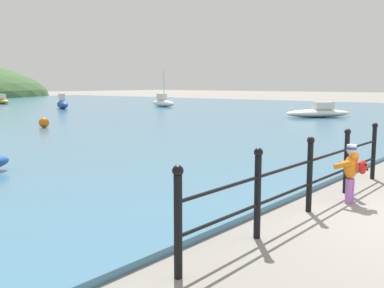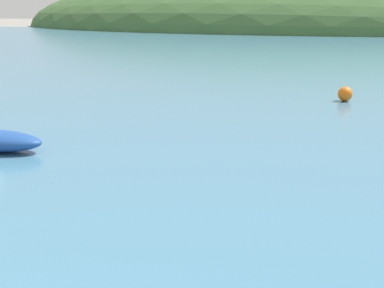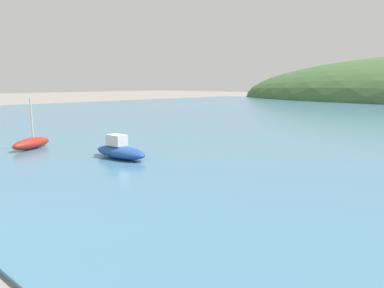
# 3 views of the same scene
# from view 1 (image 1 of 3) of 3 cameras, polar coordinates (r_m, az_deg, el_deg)

# --- Properties ---
(iron_railing) EXTENTS (6.48, 0.12, 1.21)m
(iron_railing) POSITION_cam_1_polar(r_m,az_deg,el_deg) (7.33, 14.72, -3.45)
(iron_railing) COLOR black
(iron_railing) RESTS_ON ground
(child_in_coat) EXTENTS (0.39, 0.53, 1.00)m
(child_in_coat) POSITION_cam_1_polar(r_m,az_deg,el_deg) (8.09, 19.65, -2.88)
(child_in_coat) COLOR #AD66C6
(child_in_coat) RESTS_ON ground
(boat_nearest_quay) EXTENTS (3.85, 3.49, 0.87)m
(boat_nearest_quay) POSITION_cam_1_polar(r_m,az_deg,el_deg) (26.85, 15.77, 3.89)
(boat_nearest_quay) COLOR silver
(boat_nearest_quay) RESTS_ON water
(boat_blue_hull) EXTENTS (1.23, 2.98, 0.93)m
(boat_blue_hull) POSITION_cam_1_polar(r_m,az_deg,el_deg) (46.59, -23.08, 5.08)
(boat_blue_hull) COLOR gold
(boat_blue_hull) RESTS_ON water
(boat_white_sailboat) EXTENTS (1.66, 2.53, 1.16)m
(boat_white_sailboat) POSITION_cam_1_polar(r_m,az_deg,el_deg) (36.09, -16.14, 4.93)
(boat_white_sailboat) COLOR #1E4793
(boat_white_sailboat) RESTS_ON water
(boat_far_right) EXTENTS (1.74, 3.18, 3.01)m
(boat_far_right) POSITION_cam_1_polar(r_m,az_deg,el_deg) (37.66, -3.71, 5.29)
(boat_far_right) COLOR silver
(boat_far_right) RESTS_ON water
(mooring_buoy) EXTENTS (0.45, 0.45, 0.45)m
(mooring_buoy) POSITION_cam_1_polar(r_m,az_deg,el_deg) (20.77, -18.28, 2.60)
(mooring_buoy) COLOR orange
(mooring_buoy) RESTS_ON water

